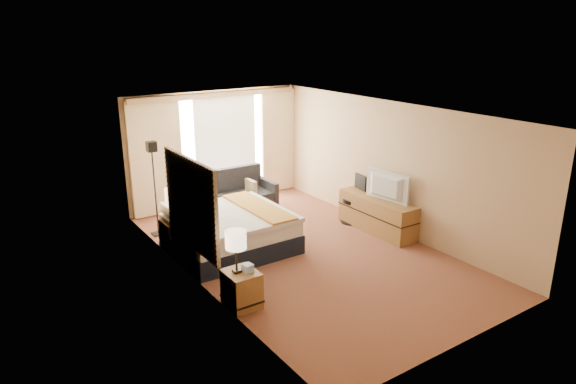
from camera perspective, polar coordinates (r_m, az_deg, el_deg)
floor at (r=9.51m, az=1.67°, el=-6.63°), size 4.20×7.00×0.02m
ceiling at (r=8.76m, az=1.83°, el=9.04°), size 4.20×7.00×0.02m
wall_back at (r=11.97m, az=-8.13°, el=4.92°), size 4.20×0.02×2.60m
wall_front at (r=6.72m, az=19.60°, el=-6.39°), size 4.20×0.02×2.60m
wall_left at (r=8.06m, az=-10.45°, el=-1.58°), size 0.02×7.00×2.60m
wall_right at (r=10.38m, az=11.20°, el=2.76°), size 0.02×7.00×2.60m
headboard at (r=8.26m, az=-10.76°, el=-1.27°), size 0.06×1.85×1.50m
nightstand_left at (r=7.70m, az=-5.18°, el=-10.66°), size 0.45×0.52×0.55m
nightstand_right at (r=9.76m, az=-12.37°, el=-4.64°), size 0.45×0.52×0.55m
media_dresser at (r=10.48m, az=9.85°, el=-2.47°), size 0.50×1.80×0.70m
window at (r=12.05m, az=-7.01°, el=5.15°), size 2.30×0.02×2.30m
curtains at (r=11.85m, az=-7.93°, el=5.33°), size 4.12×0.19×2.56m
bed at (r=9.53m, az=-6.52°, el=-4.31°), size 2.07×1.89×1.00m
loveseat at (r=11.38m, az=-5.57°, el=-0.77°), size 1.57×0.84×0.98m
floor_lamp at (r=10.18m, az=-14.74°, el=2.41°), size 0.24×0.24×1.89m
desk_chair at (r=10.87m, az=7.47°, el=-1.04°), size 0.49×0.49×1.01m
lamp_left at (r=7.35m, az=-5.82°, el=-5.40°), size 0.31×0.31×0.65m
lamp_right at (r=9.44m, az=-12.61°, el=-0.44°), size 0.31×0.31×0.64m
tissue_box at (r=7.53m, az=-4.49°, el=-8.44°), size 0.16×0.16×0.12m
telephone at (r=9.79m, az=-12.40°, el=-2.62°), size 0.24×0.22×0.08m
television at (r=10.11m, az=10.63°, el=0.54°), size 0.26×1.01×0.57m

